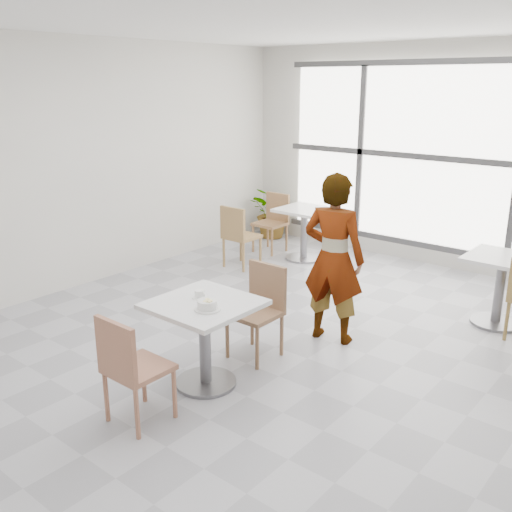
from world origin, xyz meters
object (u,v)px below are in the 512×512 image
Objects in this scene: chair_far at (260,304)px; bg_chair_left_far at (273,218)px; coffee_cup at (200,295)px; bg_table_right at (501,281)px; main_table at (205,328)px; person at (334,259)px; chair_near at (129,364)px; bg_table_left at (304,226)px; oatmeal_bowl at (207,305)px; bg_chair_left_near at (238,233)px; plant_left at (274,213)px.

bg_chair_left_far is (-2.04, 2.81, 0.00)m from chair_far.
coffee_cup is 3.26m from bg_table_right.
main_table is at bearing -27.21° from coffee_cup.
bg_chair_left_far is at bearing -52.68° from person.
bg_table_left is at bearing -71.52° from chair_near.
oatmeal_bowl reaches higher than bg_table_right.
bg_table_right is (1.35, 2.98, -0.31)m from oatmeal_bowl.
person is at bearing -98.55° from chair_near.
main_table is 3.76m from bg_table_left.
bg_chair_left_far is at bearing 169.31° from bg_table_right.
chair_far is 1.00× the size of bg_chair_left_near.
bg_chair_left_near is at bearing -81.08° from bg_chair_left_far.
chair_near is at bearing -90.49° from main_table.
plant_left is at bearing 120.36° from coffee_cup.
chair_far is 1.16× the size of bg_table_right.
bg_chair_left_near is 0.99m from bg_chair_left_far.
plant_left is (-2.49, 4.14, -0.10)m from main_table.
person is 2.51m from bg_chair_left_near.
bg_chair_left_far is (-2.37, 2.10, -0.34)m from person.
chair_near is (-0.01, -0.78, -0.02)m from main_table.
oatmeal_bowl is 0.24× the size of bg_chair_left_far.
bg_chair_left_far is (-2.18, 3.65, -0.29)m from oatmeal_bowl.
chair_near is at bearing -63.21° from plant_left.
bg_chair_left_far reaches higher than bg_table_right.
main_table is at bearing -117.33° from bg_table_right.
coffee_cup is 0.18× the size of bg_chair_left_near.
bg_table_right is (1.49, 2.88, -0.04)m from main_table.
person reaches higher than bg_chair_left_near.
main_table and bg_table_right have the same top height.
plant_left is at bearing -69.17° from bg_chair_left_near.
person is at bearing 83.05° from oatmeal_bowl.
main_table is 5.03× the size of coffee_cup.
bg_table_left is at bearing 111.29° from coffee_cup.
bg_table_right is at bearing -174.66° from bg_chair_left_near.
main_table is 0.74m from chair_far.
person is (0.19, 1.55, 0.04)m from oatmeal_bowl.
plant_left is (-2.40, 4.09, -0.36)m from coffee_cup.
bg_chair_left_far is (-3.53, 0.67, 0.01)m from bg_table_right.
plant_left is (-0.60, 1.57, -0.08)m from bg_chair_left_near.
coffee_cup is 0.19× the size of plant_left.
bg_chair_left_near is at bearing 127.28° from oatmeal_bowl.
chair_far is at bearing 99.94° from oatmeal_bowl.
chair_far and bg_chair_left_far have the same top height.
chair_near is at bearing 70.27° from person.
oatmeal_bowl is at bearing -58.20° from plant_left.
bg_chair_left_far is (-2.04, 3.55, -0.02)m from main_table.
chair_far is 3.08m from bg_table_left.
main_table is 0.96× the size of plant_left.
chair_near reaches higher than plant_left.
main_table is at bearing 66.07° from person.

